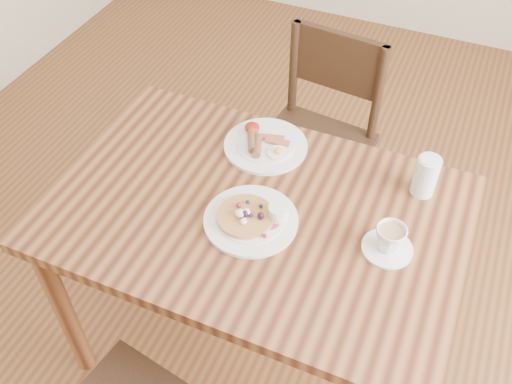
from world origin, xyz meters
TOP-DOWN VIEW (x-y plane):
  - ground at (0.00, 0.00)m, footprint 5.00×5.00m
  - dining_table at (0.00, 0.00)m, footprint 1.20×0.80m
  - chair_far at (-0.03, 0.68)m, footprint 0.46×0.46m
  - pancake_plate at (0.01, -0.05)m, footprint 0.27×0.27m
  - breakfast_plate at (-0.08, 0.26)m, footprint 0.27×0.27m
  - teacup_saucer at (0.39, 0.00)m, footprint 0.14×0.14m
  - water_glass at (0.43, 0.26)m, footprint 0.07×0.07m

SIDE VIEW (x-z plane):
  - ground at x=0.00m, z-range 0.00..0.00m
  - chair_far at x=-0.03m, z-range 0.05..0.93m
  - dining_table at x=0.00m, z-range 0.28..1.03m
  - breakfast_plate at x=-0.08m, z-range 0.74..0.78m
  - pancake_plate at x=0.01m, z-range 0.74..0.79m
  - teacup_saucer at x=0.39m, z-range 0.75..0.83m
  - water_glass at x=0.43m, z-range 0.75..0.88m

